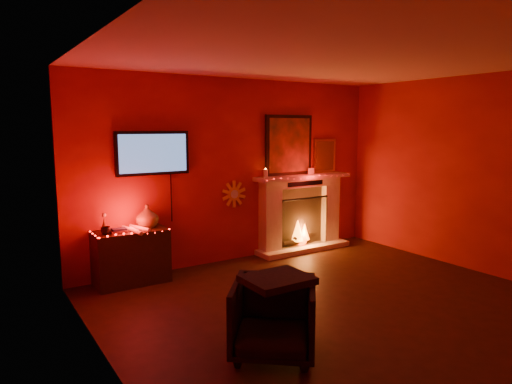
{
  "coord_description": "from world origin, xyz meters",
  "views": [
    {
      "loc": [
        -3.42,
        -3.35,
        1.99
      ],
      "look_at": [
        -0.16,
        1.7,
        1.13
      ],
      "focal_mm": 32.0,
      "sensor_mm": 36.0,
      "label": 1
    }
  ],
  "objects_px": {
    "sunburst_clock": "(234,194)",
    "tv": "(153,153)",
    "fireplace": "(300,206)",
    "console_table": "(132,253)",
    "armchair": "(274,318)"
  },
  "relations": [
    {
      "from": "fireplace",
      "to": "console_table",
      "type": "height_order",
      "value": "fireplace"
    },
    {
      "from": "console_table",
      "to": "fireplace",
      "type": "bearing_deg",
      "value": 2.6
    },
    {
      "from": "tv",
      "to": "armchair",
      "type": "bearing_deg",
      "value": -88.62
    },
    {
      "from": "fireplace",
      "to": "sunburst_clock",
      "type": "height_order",
      "value": "fireplace"
    },
    {
      "from": "armchair",
      "to": "console_table",
      "type": "bearing_deg",
      "value": 139.78
    },
    {
      "from": "fireplace",
      "to": "sunburst_clock",
      "type": "bearing_deg",
      "value": 175.63
    },
    {
      "from": "tv",
      "to": "sunburst_clock",
      "type": "height_order",
      "value": "tv"
    },
    {
      "from": "console_table",
      "to": "armchair",
      "type": "bearing_deg",
      "value": -79.77
    },
    {
      "from": "fireplace",
      "to": "sunburst_clock",
      "type": "distance_m",
      "value": 1.23
    },
    {
      "from": "fireplace",
      "to": "console_table",
      "type": "xyz_separation_m",
      "value": [
        -2.83,
        -0.13,
        -0.33
      ]
    },
    {
      "from": "console_table",
      "to": "armchair",
      "type": "distance_m",
      "value": 2.55
    },
    {
      "from": "sunburst_clock",
      "to": "console_table",
      "type": "relative_size",
      "value": 0.4
    },
    {
      "from": "fireplace",
      "to": "tv",
      "type": "height_order",
      "value": "fireplace"
    },
    {
      "from": "sunburst_clock",
      "to": "tv",
      "type": "bearing_deg",
      "value": -178.76
    },
    {
      "from": "fireplace",
      "to": "tv",
      "type": "bearing_deg",
      "value": 178.5
    }
  ]
}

